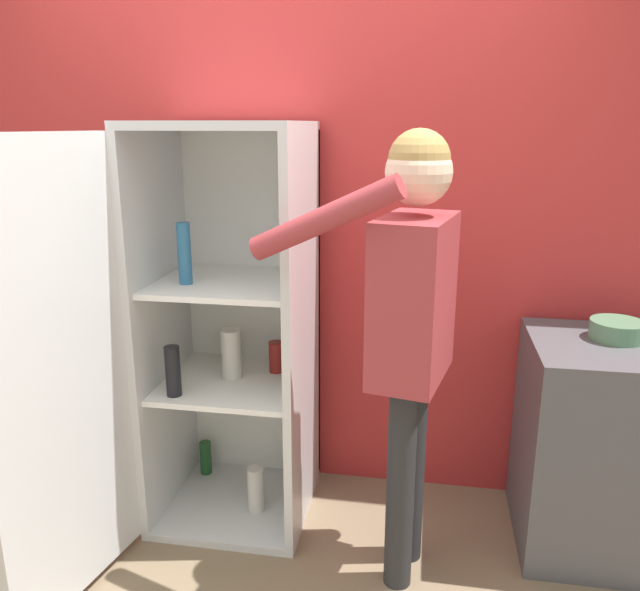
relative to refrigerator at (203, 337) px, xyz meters
The scene contains 5 objects.
wall_back 0.67m from the refrigerator, 61.09° to the left, with size 7.00×0.06×2.55m.
refrigerator is the anchor object (origin of this frame).
person 0.93m from the refrigerator, 13.10° to the right, with size 0.73×0.55×1.73m.
counter 1.75m from the refrigerator, ahead, with size 0.68×0.61×0.90m.
bowl 1.71m from the refrigerator, ahead, with size 0.21×0.21×0.08m.
Camera 1 is at (0.66, -1.88, 1.75)m, focal length 35.00 mm.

